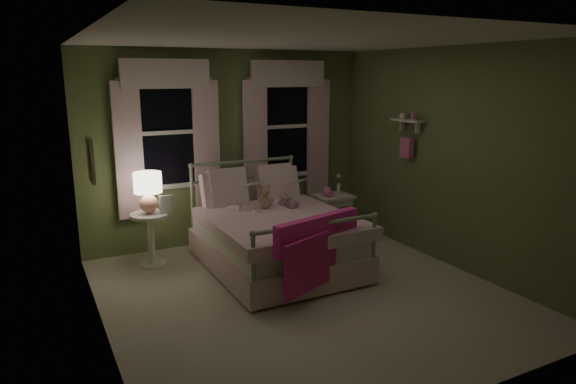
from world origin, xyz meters
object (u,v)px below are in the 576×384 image
child_right (280,183)px  nightstand_right (333,202)px  teddy_bear (265,199)px  child_left (239,189)px  table_lamp (148,189)px  nightstand_left (151,232)px  bed (275,236)px

child_right → nightstand_right: bearing=-175.6°
nightstand_right → child_right: bearing=-172.1°
teddy_bear → nightstand_right: (1.16, 0.28, -0.24)m
child_left → child_right: child_right is taller
table_lamp → nightstand_right: size_ratio=0.77×
teddy_bear → table_lamp: (-1.30, 0.48, 0.16)m
nightstand_left → table_lamp: size_ratio=1.33×
nightstand_left → nightstand_right: size_ratio=1.02×
bed → teddy_bear: size_ratio=6.79×
child_left → nightstand_left: bearing=-40.9°
nightstand_right → nightstand_left: bearing=175.5°
bed → child_right: size_ratio=2.86×
child_left → bed: bearing=99.9°
child_left → teddy_bear: bearing=126.8°
table_lamp → nightstand_right: (2.46, -0.20, -0.40)m
child_right → nightstand_right: (0.88, 0.12, -0.37)m
teddy_bear → child_right: bearing=29.5°
child_right → nightstand_right: 0.97m
nightstand_right → child_left: bearing=-175.2°
child_left → nightstand_left: size_ratio=1.04×
child_left → nightstand_right: bearing=161.2°
child_right → table_lamp: bearing=-14.8°
nightstand_left → nightstand_right: (2.46, -0.20, 0.13)m
teddy_bear → nightstand_right: bearing=13.6°
nightstand_left → child_left: bearing=-17.3°
teddy_bear → child_left: bearing=150.5°
nightstand_left → bed: bearing=-29.6°
bed → child_left: child_left is taller
child_left → nightstand_right: child_left is taller
nightstand_left → child_right: bearing=-11.3°
child_left → table_lamp: bearing=-40.9°
child_left → nightstand_right: (1.44, 0.12, -0.36)m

